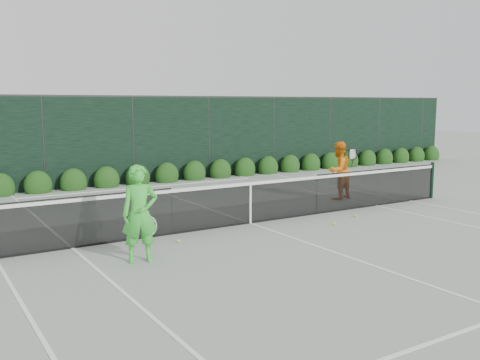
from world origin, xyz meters
TOP-DOWN VIEW (x-y plane):
  - ground at (0.00, 0.00)m, footprint 80.00×80.00m
  - tennis_net at (-0.02, 0.00)m, footprint 12.90×0.10m
  - player_woman at (-3.30, -1.51)m, footprint 0.71×0.55m
  - player_man at (3.93, 1.32)m, footprint 0.96×0.78m
  - court_lines at (0.00, 0.00)m, footprint 11.03×23.83m
  - windscreen_fence at (0.00, -2.71)m, footprint 32.00×21.07m
  - hedge_row at (-0.00, 7.15)m, footprint 31.66×0.65m
  - tennis_balls at (0.65, -0.88)m, footprint 4.84×0.57m

SIDE VIEW (x-z plane):
  - ground at x=0.00m, z-range 0.00..0.00m
  - court_lines at x=0.00m, z-range 0.00..0.01m
  - tennis_balls at x=0.65m, z-range 0.00..0.07m
  - hedge_row at x=0.00m, z-range -0.23..0.70m
  - tennis_net at x=-0.02m, z-range 0.00..1.07m
  - player_man at x=3.93m, z-range 0.00..1.69m
  - player_woman at x=-3.30m, z-range 0.00..1.73m
  - windscreen_fence at x=0.00m, z-range -0.02..3.04m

